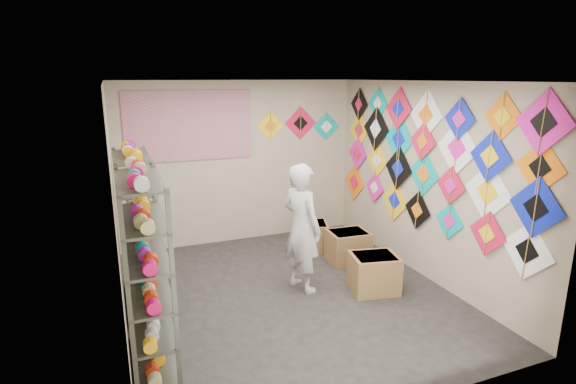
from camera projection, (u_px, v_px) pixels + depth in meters
name	position (u px, v px, depth m)	size (l,w,h in m)	color
ground	(289.00, 295.00, 5.84)	(4.50, 4.50, 0.00)	black
room_walls	(289.00, 171.00, 5.43)	(4.50, 4.50, 4.50)	tan
shelf_rack_front	(147.00, 275.00, 4.20)	(0.40, 1.10, 1.90)	#4C5147
shelf_rack_back	(138.00, 232.00, 5.37)	(0.40, 1.10, 1.90)	#4C5147
string_spools	(141.00, 242.00, 4.76)	(0.12, 2.36, 0.12)	#DF0D63
kite_wall_display	(424.00, 160.00, 6.12)	(0.06, 4.33, 2.07)	white
back_wall_kites	(300.00, 125.00, 7.76)	(1.55, 0.02, 0.62)	yellow
poster	(190.00, 126.00, 7.06)	(2.00, 0.01, 1.10)	#8255B9
shopkeeper	(302.00, 228.00, 5.81)	(0.59, 0.72, 1.70)	beige
carton_a	(374.00, 273.00, 5.90)	(0.59, 0.50, 0.50)	brown
carton_b	(348.00, 247.00, 6.83)	(0.59, 0.48, 0.48)	brown
carton_c	(313.00, 236.00, 7.36)	(0.46, 0.51, 0.44)	brown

